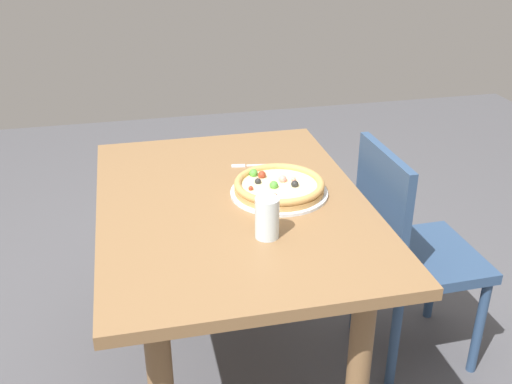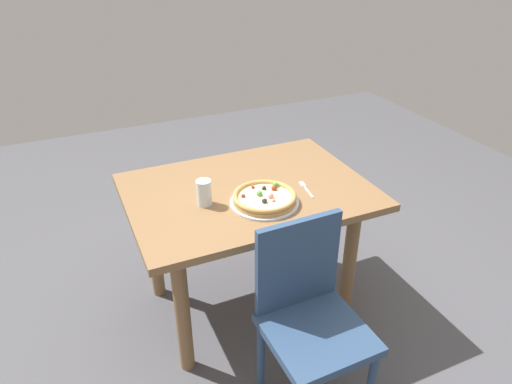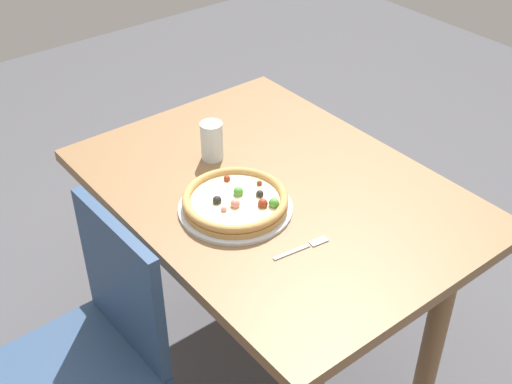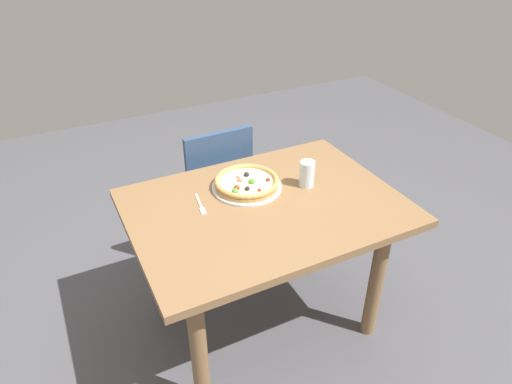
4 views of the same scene
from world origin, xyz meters
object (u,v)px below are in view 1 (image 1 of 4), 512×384
(dining_table, at_px, (233,233))
(plate, at_px, (279,193))
(fork, at_px, (250,165))
(drinking_glass, at_px, (267,218))
(chair_near, at_px, (407,249))
(pizza, at_px, (279,186))

(dining_table, xyz_separation_m, plate, (0.02, -0.16, 0.12))
(fork, xyz_separation_m, drinking_glass, (-0.50, 0.06, 0.06))
(chair_near, height_order, drinking_glass, chair_near)
(pizza, bearing_deg, dining_table, 95.93)
(dining_table, bearing_deg, fork, -23.70)
(chair_near, relative_size, pizza, 2.91)
(dining_table, distance_m, drinking_glass, 0.31)
(plate, relative_size, drinking_glass, 2.62)
(chair_near, distance_m, drinking_glass, 0.72)
(chair_near, xyz_separation_m, pizza, (0.02, 0.48, 0.30))
(plate, xyz_separation_m, fork, (0.24, 0.05, -0.00))
(plate, bearing_deg, dining_table, 95.64)
(fork, bearing_deg, chair_near, 161.51)
(fork, distance_m, drinking_glass, 0.51)
(pizza, bearing_deg, chair_near, -92.14)
(dining_table, relative_size, pizza, 3.96)
(dining_table, distance_m, plate, 0.20)
(pizza, height_order, fork, pizza)
(dining_table, height_order, fork, fork)
(chair_near, bearing_deg, dining_table, -91.46)
(dining_table, distance_m, fork, 0.31)
(chair_near, xyz_separation_m, plate, (0.02, 0.48, 0.27))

